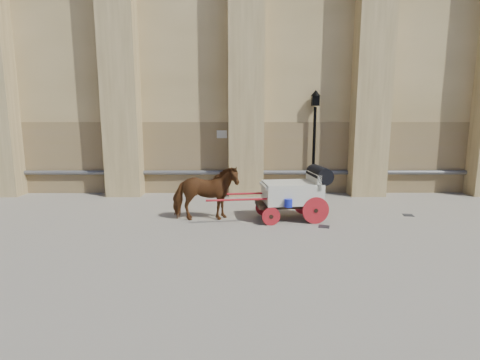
{
  "coord_description": "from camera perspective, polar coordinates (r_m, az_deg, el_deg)",
  "views": [
    {
      "loc": [
        -1.31,
        -11.68,
        3.31
      ],
      "look_at": [
        -1.26,
        -0.15,
        1.29
      ],
      "focal_mm": 28.0,
      "sensor_mm": 36.0,
      "label": 1
    }
  ],
  "objects": [
    {
      "name": "horse",
      "position": [
        11.79,
        -5.3,
        -2.05
      ],
      "size": [
        2.15,
        1.16,
        1.73
      ],
      "primitive_type": "imported",
      "rotation": [
        0.0,
        0.0,
        1.68
      ],
      "color": "#5D3315",
      "rests_on": "ground"
    },
    {
      "name": "carriage",
      "position": [
        11.98,
        8.52,
        -1.69
      ],
      "size": [
        3.98,
        1.53,
        1.7
      ],
      "rotation": [
        0.0,
        0.0,
        0.13
      ],
      "color": "black",
      "rests_on": "ground"
    },
    {
      "name": "drain_grate_far",
      "position": [
        13.7,
        24.25,
        -4.9
      ],
      "size": [
        0.37,
        0.37,
        0.01
      ],
      "primitive_type": "cube",
      "rotation": [
        0.0,
        0.0,
        -0.18
      ],
      "color": "black",
      "rests_on": "ground"
    },
    {
      "name": "ground",
      "position": [
        12.21,
        5.96,
        -5.84
      ],
      "size": [
        90.0,
        90.0,
        0.0
      ],
      "primitive_type": "plane",
      "color": "gray",
      "rests_on": "ground"
    },
    {
      "name": "street_lamp",
      "position": [
        15.78,
        11.24,
        6.07
      ],
      "size": [
        0.4,
        0.4,
        4.29
      ],
      "color": "black",
      "rests_on": "ground"
    },
    {
      "name": "drain_grate_near",
      "position": [
        11.54,
        12.68,
        -6.93
      ],
      "size": [
        0.39,
        0.39,
        0.01
      ],
      "primitive_type": "cube",
      "rotation": [
        0.0,
        0.0,
        -0.28
      ],
      "color": "black",
      "rests_on": "ground"
    }
  ]
}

